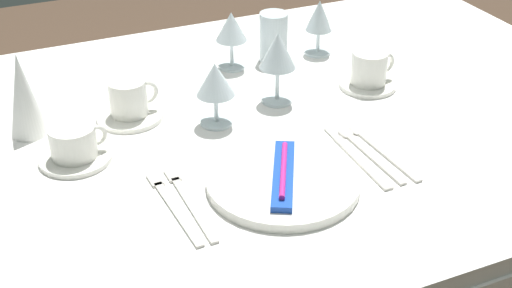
{
  "coord_description": "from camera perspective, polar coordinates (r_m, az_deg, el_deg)",
  "views": [
    {
      "loc": [
        -0.45,
        -1.16,
        1.46
      ],
      "look_at": [
        0.01,
        -0.11,
        0.76
      ],
      "focal_mm": 49.48,
      "sensor_mm": 36.0,
      "label": 1
    }
  ],
  "objects": [
    {
      "name": "fork_outer",
      "position": [
        1.22,
        -5.49,
        -4.56
      ],
      "size": [
        0.02,
        0.23,
        0.0
      ],
      "color": "beige",
      "rests_on": "dining_table"
    },
    {
      "name": "spoon_soup",
      "position": [
        1.37,
        8.61,
        -0.33
      ],
      "size": [
        0.03,
        0.22,
        0.01
      ],
      "color": "beige",
      "rests_on": "dining_table"
    },
    {
      "name": "wine_glass_left",
      "position": [
        1.73,
        5.13,
        10.07
      ],
      "size": [
        0.07,
        0.07,
        0.14
      ],
      "color": "silver",
      "rests_on": "dining_table"
    },
    {
      "name": "dinner_plate",
      "position": [
        1.25,
        2.21,
        -3.06
      ],
      "size": [
        0.27,
        0.27,
        0.02
      ],
      "primitive_type": "cylinder",
      "color": "white",
      "rests_on": "dining_table"
    },
    {
      "name": "wine_glass_far",
      "position": [
        1.4,
        -3.31,
        5.02
      ],
      "size": [
        0.08,
        0.08,
        0.13
      ],
      "color": "silver",
      "rests_on": "dining_table"
    },
    {
      "name": "coffee_cup_right",
      "position": [
        1.47,
        -10.22,
        3.75
      ],
      "size": [
        0.1,
        0.08,
        0.07
      ],
      "color": "white",
      "rests_on": "saucer_right"
    },
    {
      "name": "saucer_right",
      "position": [
        1.49,
        -10.14,
        2.28
      ],
      "size": [
        0.14,
        0.14,
        0.01
      ],
      "primitive_type": "cylinder",
      "color": "white",
      "rests_on": "dining_table"
    },
    {
      "name": "coffee_cup_far",
      "position": [
        1.35,
        -14.53,
        0.27
      ],
      "size": [
        0.11,
        0.09,
        0.06
      ],
      "color": "white",
      "rests_on": "saucer_far"
    },
    {
      "name": "wine_glass_centre",
      "position": [
        1.64,
        -2.01,
        9.25
      ],
      "size": [
        0.07,
        0.07,
        0.14
      ],
      "color": "silver",
      "rests_on": "dining_table"
    },
    {
      "name": "saucer_left",
      "position": [
        1.61,
        9.01,
        4.77
      ],
      "size": [
        0.13,
        0.13,
        0.01
      ],
      "primitive_type": "cylinder",
      "color": "white",
      "rests_on": "dining_table"
    },
    {
      "name": "coffee_cup_left",
      "position": [
        1.59,
        9.19,
        6.14
      ],
      "size": [
        0.1,
        0.08,
        0.07
      ],
      "color": "white",
      "rests_on": "saucer_left"
    },
    {
      "name": "spoon_dessert",
      "position": [
        1.38,
        9.62,
        -0.12
      ],
      "size": [
        0.03,
        0.22,
        0.01
      ],
      "color": "beige",
      "rests_on": "dining_table"
    },
    {
      "name": "toothbrush_package",
      "position": [
        1.24,
        2.22,
        -2.42
      ],
      "size": [
        0.13,
        0.2,
        0.02
      ],
      "color": "blue",
      "rests_on": "dinner_plate"
    },
    {
      "name": "saucer_far",
      "position": [
        1.37,
        -14.4,
        -1.01
      ],
      "size": [
        0.14,
        0.14,
        0.01
      ],
      "primitive_type": "cylinder",
      "color": "white",
      "rests_on": "dining_table"
    },
    {
      "name": "dinner_knife",
      "position": [
        1.34,
        8.21,
        -1.14
      ],
      "size": [
        0.02,
        0.23,
        0.0
      ],
      "color": "beige",
      "rests_on": "dining_table"
    },
    {
      "name": "wine_glass_right",
      "position": [
        1.48,
        1.78,
        7.33
      ],
      "size": [
        0.08,
        0.08,
        0.16
      ],
      "color": "silver",
      "rests_on": "dining_table"
    },
    {
      "name": "dining_table",
      "position": [
        1.48,
        -2.15,
        -1.35
      ],
      "size": [
        1.8,
        1.11,
        0.74
      ],
      "color": "white",
      "rests_on": "ground"
    },
    {
      "name": "fork_inner",
      "position": [
        1.21,
        -6.81,
        -4.9
      ],
      "size": [
        0.03,
        0.23,
        0.0
      ],
      "color": "beige",
      "rests_on": "dining_table"
    },
    {
      "name": "napkin_folded",
      "position": [
        1.44,
        -18.29,
        3.8
      ],
      "size": [
        0.07,
        0.07,
        0.17
      ],
      "primitive_type": "cone",
      "color": "white",
      "rests_on": "dining_table"
    },
    {
      "name": "drink_tumbler",
      "position": [
        1.7,
        1.42,
        8.45
      ],
      "size": [
        0.07,
        0.07,
        0.12
      ],
      "color": "silver",
      "rests_on": "dining_table"
    }
  ]
}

